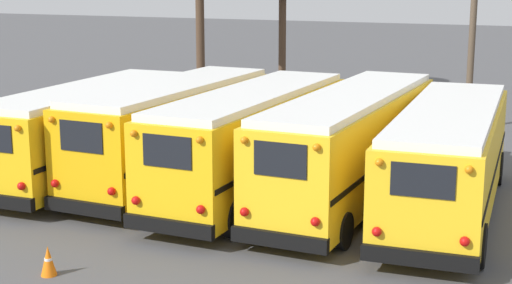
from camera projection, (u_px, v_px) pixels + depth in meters
ground_plane at (264, 189)px, 24.28m from camera, size 160.00×160.00×0.00m
school_bus_0 at (90, 129)px, 25.15m from camera, size 2.63×9.42×3.02m
school_bus_1 at (173, 130)px, 24.45m from camera, size 2.90×9.46×3.22m
school_bus_2 at (253, 139)px, 23.10m from camera, size 2.82×10.02×3.20m
school_bus_3 at (351, 143)px, 22.59m from camera, size 2.84×10.73×3.21m
school_bus_4 at (448, 157)px, 21.34m from camera, size 2.98×10.40×3.02m
utility_pole at (473, 14)px, 32.41m from camera, size 1.80×0.28×9.37m
traffic_cone at (48, 261)px, 17.30m from camera, size 0.36×0.36×0.68m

